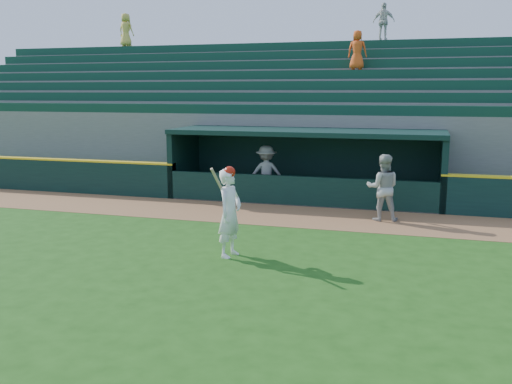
% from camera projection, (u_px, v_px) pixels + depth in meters
% --- Properties ---
extents(ground, '(120.00, 120.00, 0.00)m').
position_uv_depth(ground, '(236.00, 260.00, 12.91)').
color(ground, '#1E4C13').
rests_on(ground, ground).
extents(warning_track, '(40.00, 3.00, 0.01)m').
position_uv_depth(warning_track, '(287.00, 215.00, 17.53)').
color(warning_track, brown).
rests_on(warning_track, ground).
extents(dugout_player_front, '(1.04, 0.85, 1.97)m').
position_uv_depth(dugout_player_front, '(383.00, 188.00, 16.72)').
color(dugout_player_front, '#A8A9A3').
rests_on(dugout_player_front, ground).
extents(dugout_player_inside, '(1.39, 1.05, 1.92)m').
position_uv_depth(dugout_player_inside, '(266.00, 173.00, 19.90)').
color(dugout_player_inside, gray).
rests_on(dugout_player_inside, ground).
extents(dugout, '(9.40, 2.80, 2.46)m').
position_uv_depth(dugout, '(307.00, 160.00, 20.22)').
color(dugout, slate).
rests_on(dugout, ground).
extents(stands, '(34.50, 6.25, 7.60)m').
position_uv_depth(stands, '(330.00, 124.00, 24.35)').
color(stands, slate).
rests_on(stands, ground).
extents(batter_at_plate, '(0.63, 0.88, 2.12)m').
position_uv_depth(batter_at_plate, '(230.00, 212.00, 13.06)').
color(batter_at_plate, white).
rests_on(batter_at_plate, ground).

